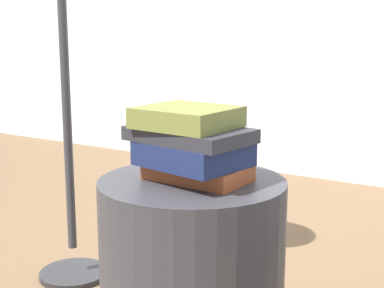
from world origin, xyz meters
name	(u,v)px	position (x,y,z in m)	size (l,w,h in m)	color
side_table	(192,271)	(0.00, 0.00, 0.24)	(0.48, 0.48, 0.49)	#333338
book_rust	(198,172)	(0.01, 0.01, 0.51)	(0.25, 0.15, 0.04)	#994723
book_navy	(193,153)	(0.01, -0.01, 0.56)	(0.24, 0.20, 0.06)	#19234C
book_charcoal	(191,135)	(0.00, -0.01, 0.61)	(0.29, 0.19, 0.03)	#28282D
book_olive	(187,117)	(-0.01, -0.01, 0.65)	(0.22, 0.20, 0.05)	olive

